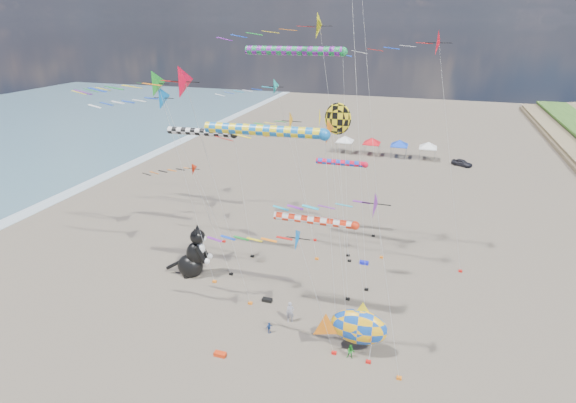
% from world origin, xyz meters
% --- Properties ---
extents(ground, '(260.00, 260.00, 0.00)m').
position_xyz_m(ground, '(0.00, 0.00, 0.00)').
color(ground, brown).
rests_on(ground, ground).
extents(delta_kite_0, '(13.11, 2.63, 20.58)m').
position_xyz_m(delta_kite_0, '(-8.93, 9.26, 19.00)').
color(delta_kite_0, red).
rests_on(delta_kite_0, ground).
extents(delta_kite_1, '(9.75, 1.86, 10.64)m').
position_xyz_m(delta_kite_1, '(-0.31, 5.22, 9.35)').
color(delta_kite_1, blue).
rests_on(delta_kite_1, ground).
extents(delta_kite_2, '(9.61, 1.99, 13.83)m').
position_xyz_m(delta_kite_2, '(4.81, 4.10, 12.51)').
color(delta_kite_2, '#752299').
rests_on(delta_kite_2, ground).
extents(delta_kite_3, '(10.59, 1.99, 17.31)m').
position_xyz_m(delta_kite_3, '(0.77, 8.01, 15.94)').
color(delta_kite_3, orange).
rests_on(delta_kite_3, ground).
extents(delta_kite_4, '(12.78, 2.42, 19.73)m').
position_xyz_m(delta_kite_4, '(-14.09, 11.52, 18.23)').
color(delta_kite_4, green).
rests_on(delta_kite_4, ground).
extents(delta_kite_5, '(13.09, 2.51, 22.87)m').
position_xyz_m(delta_kite_5, '(8.04, 20.74, 21.34)').
color(delta_kite_5, red).
rests_on(delta_kite_5, ground).
extents(delta_kite_6, '(13.16, 2.49, 24.24)m').
position_xyz_m(delta_kite_6, '(-2.33, 19.41, 22.70)').
color(delta_kite_6, '#FFF316').
rests_on(delta_kite_6, ground).
extents(delta_kite_8, '(9.54, 1.55, 8.94)m').
position_xyz_m(delta_kite_8, '(-16.61, 19.46, 7.72)').
color(delta_kite_8, red).
rests_on(delta_kite_8, ground).
extents(delta_kite_10, '(12.40, 2.23, 18.22)m').
position_xyz_m(delta_kite_10, '(-13.68, 13.25, 16.79)').
color(delta_kite_10, blue).
rests_on(delta_kite_10, ground).
extents(delta_kite_11, '(10.32, 1.79, 17.95)m').
position_xyz_m(delta_kite_11, '(-6.99, 22.94, 16.65)').
color(delta_kite_11, '#1CB7B0').
rests_on(delta_kite_11, ground).
extents(delta_kite_12, '(9.22, 2.22, 15.60)m').
position_xyz_m(delta_kite_12, '(-3.80, 18.80, 14.20)').
color(delta_kite_12, '#F5A217').
rests_on(delta_kite_12, ground).
extents(windsock_0, '(7.18, 0.69, 8.93)m').
position_xyz_m(windsock_0, '(0.15, 26.04, 8.52)').
color(windsock_0, red).
rests_on(windsock_0, ground).
extents(windsock_1, '(8.77, 0.76, 13.54)m').
position_xyz_m(windsock_1, '(-12.21, 17.24, 13.09)').
color(windsock_1, black).
rests_on(windsock_1, ground).
extents(windsock_2, '(8.15, 0.69, 9.14)m').
position_xyz_m(windsock_2, '(1.37, 9.60, 8.74)').
color(windsock_2, red).
rests_on(windsock_2, ground).
extents(windsock_3, '(10.50, 0.82, 16.53)m').
position_xyz_m(windsock_3, '(-1.93, 7.78, 16.06)').
color(windsock_3, blue).
rests_on(windsock_3, ground).
extents(windsock_4, '(11.20, 0.86, 21.14)m').
position_xyz_m(windsock_4, '(-3.72, 20.50, 20.65)').
color(windsock_4, '#178341').
rests_on(windsock_4, ground).
extents(angelfish_kite, '(3.74, 3.02, 17.19)m').
position_xyz_m(angelfish_kite, '(1.37, 14.51, 15.74)').
color(angelfish_kite, yellow).
rests_on(angelfish_kite, ground).
extents(cat_inflatable, '(4.24, 2.75, 5.28)m').
position_xyz_m(cat_inflatable, '(-11.74, 12.13, 2.64)').
color(cat_inflatable, black).
rests_on(cat_inflatable, ground).
extents(fish_inflatable, '(5.79, 3.01, 4.44)m').
position_xyz_m(fish_inflatable, '(5.43, 6.05, 2.25)').
color(fish_inflatable, '#1249B4').
rests_on(fish_inflatable, ground).
extents(person_adult, '(0.79, 0.66, 1.85)m').
position_xyz_m(person_adult, '(-0.45, 7.97, 0.92)').
color(person_adult, gray).
rests_on(person_adult, ground).
extents(child_green, '(0.61, 0.49, 1.17)m').
position_xyz_m(child_green, '(5.14, 5.16, 0.58)').
color(child_green, '#1F8725').
rests_on(child_green, ground).
extents(child_blue, '(0.55, 0.60, 0.98)m').
position_xyz_m(child_blue, '(-1.62, 6.07, 0.49)').
color(child_blue, '#214694').
rests_on(child_blue, ground).
extents(kite_bag_0, '(0.90, 0.44, 0.30)m').
position_xyz_m(kite_bag_0, '(3.96, 19.38, 0.15)').
color(kite_bag_0, '#141ACD').
rests_on(kite_bag_0, ground).
extents(kite_bag_2, '(0.90, 0.44, 0.30)m').
position_xyz_m(kite_bag_2, '(-4.22, 2.43, 0.15)').
color(kite_bag_2, red).
rests_on(kite_bag_2, ground).
extents(kite_bag_3, '(0.90, 0.44, 0.30)m').
position_xyz_m(kite_bag_3, '(-3.27, 10.10, 0.15)').
color(kite_bag_3, black).
rests_on(kite_bag_3, ground).
extents(tent_row, '(19.20, 4.20, 3.80)m').
position_xyz_m(tent_row, '(1.50, 60.00, 3.15)').
color(tent_row, white).
rests_on(tent_row, ground).
extents(parked_car, '(3.73, 2.86, 1.19)m').
position_xyz_m(parked_car, '(14.85, 58.00, 0.59)').
color(parked_car, '#26262D').
rests_on(parked_car, ground).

